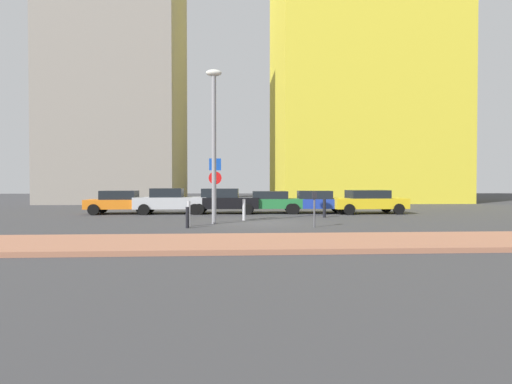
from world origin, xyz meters
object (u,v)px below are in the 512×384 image
(parked_car_silver, at_px, (170,201))
(parked_car_blue, at_px, (314,201))
(parking_meter, at_px, (314,205))
(traffic_bollard_mid, at_px, (324,208))
(parking_sign_post, at_px, (215,182))
(traffic_bollard_near, at_px, (244,210))
(traffic_bollard_edge, at_px, (189,214))
(parked_car_black, at_px, (223,201))
(traffic_bollard_far, at_px, (187,218))
(street_lamp, at_px, (214,133))
(parked_car_orange, at_px, (121,202))
(parked_car_yellow, at_px, (368,201))
(parked_car_green, at_px, (270,201))

(parked_car_silver, bearing_deg, parked_car_blue, 0.09)
(parking_meter, xyz_separation_m, traffic_bollard_mid, (1.53, 4.72, -0.45))
(parking_sign_post, bearing_deg, parked_car_blue, 43.48)
(parking_meter, relative_size, traffic_bollard_near, 1.39)
(parking_meter, distance_m, traffic_bollard_edge, 5.26)
(parked_car_silver, xyz_separation_m, parked_car_black, (3.17, 0.01, 0.01))
(traffic_bollard_edge, bearing_deg, parked_car_black, 80.13)
(parked_car_blue, distance_m, traffic_bollard_far, 10.41)
(parked_car_silver, height_order, street_lamp, street_lamp)
(parked_car_orange, distance_m, traffic_bollard_edge, 8.74)
(parked_car_black, distance_m, parking_sign_post, 5.63)
(parking_sign_post, distance_m, traffic_bollard_near, 2.15)
(parking_sign_post, distance_m, parking_meter, 4.87)
(traffic_bollard_near, bearing_deg, parked_car_yellow, 27.70)
(street_lamp, xyz_separation_m, traffic_bollard_far, (-0.99, -1.66, -3.63))
(parked_car_orange, xyz_separation_m, traffic_bollard_mid, (11.60, -3.19, -0.24))
(parked_car_green, bearing_deg, street_lamp, -116.52)
(parked_car_black, height_order, parking_sign_post, parking_sign_post)
(parked_car_green, xyz_separation_m, traffic_bollard_mid, (2.61, -3.17, -0.23))
(parked_car_yellow, xyz_separation_m, parking_sign_post, (-9.00, -4.96, 1.13))
(parked_car_green, bearing_deg, traffic_bollard_near, -110.53)
(traffic_bollard_far, bearing_deg, parked_car_silver, 103.89)
(parked_car_black, bearing_deg, parked_car_silver, -179.77)
(traffic_bollard_near, bearing_deg, traffic_bollard_mid, 18.60)
(parked_car_yellow, height_order, street_lamp, street_lamp)
(parked_car_yellow, height_order, traffic_bollard_near, parked_car_yellow)
(parked_car_black, relative_size, parking_sign_post, 1.41)
(parked_car_silver, bearing_deg, traffic_bollard_near, -46.60)
(parked_car_orange, distance_m, parking_sign_post, 8.21)
(parked_car_yellow, relative_size, parking_sign_post, 1.50)
(traffic_bollard_near, bearing_deg, parking_meter, -49.16)
(street_lamp, bearing_deg, traffic_bollard_edge, -135.56)
(parked_car_orange, height_order, street_lamp, street_lamp)
(parked_car_orange, xyz_separation_m, parking_sign_post, (5.89, -5.60, 1.16))
(parked_car_orange, distance_m, traffic_bollard_far, 9.31)
(parking_meter, height_order, traffic_bollard_far, parking_meter)
(traffic_bollard_near, distance_m, traffic_bollard_mid, 4.58)
(traffic_bollard_far, bearing_deg, parking_sign_post, 66.48)
(parked_car_blue, xyz_separation_m, parking_sign_post, (-5.82, -5.52, 1.17))
(parked_car_yellow, bearing_deg, parked_car_silver, 177.36)
(street_lamp, bearing_deg, traffic_bollard_near, 49.43)
(parked_car_silver, bearing_deg, traffic_bollard_edge, -75.00)
(parked_car_black, relative_size, street_lamp, 0.62)
(parked_car_green, bearing_deg, parked_car_orange, 179.88)
(parked_car_green, bearing_deg, parked_car_black, -178.76)
(parked_car_blue, relative_size, traffic_bollard_edge, 4.25)
(parked_car_yellow, bearing_deg, traffic_bollard_edge, -146.60)
(parked_car_yellow, xyz_separation_m, traffic_bollard_mid, (-3.29, -2.54, -0.26))
(street_lamp, bearing_deg, parked_car_blue, 46.65)
(parked_car_yellow, height_order, traffic_bollard_far, parked_car_yellow)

